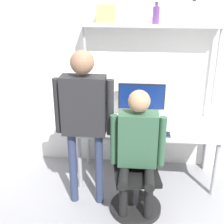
{
  "coord_description": "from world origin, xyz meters",
  "views": [
    {
      "loc": [
        -0.11,
        -3.07,
        2.32
      ],
      "look_at": [
        -0.39,
        -0.07,
        1.08
      ],
      "focal_mm": 50.0,
      "sensor_mm": 36.0,
      "label": 1
    }
  ],
  "objects_px": {
    "bottle_purple": "(156,15)",
    "person_standing": "(84,110)",
    "person_seated": "(138,144)",
    "bottle_clear": "(193,14)",
    "cell_phone": "(167,135)",
    "laptop": "(142,126)",
    "office_chair": "(136,185)",
    "monitor": "(141,98)",
    "storage_box": "(106,14)"
  },
  "relations": [
    {
      "from": "bottle_purple",
      "to": "person_standing",
      "type": "bearing_deg",
      "value": -132.08
    },
    {
      "from": "person_seated",
      "to": "bottle_clear",
      "type": "bearing_deg",
      "value": 58.02
    },
    {
      "from": "cell_phone",
      "to": "bottle_clear",
      "type": "bearing_deg",
      "value": 64.11
    },
    {
      "from": "laptop",
      "to": "cell_phone",
      "type": "height_order",
      "value": "laptop"
    },
    {
      "from": "office_chair",
      "to": "bottle_clear",
      "type": "height_order",
      "value": "bottle_clear"
    },
    {
      "from": "office_chair",
      "to": "bottle_purple",
      "type": "relative_size",
      "value": 3.92
    },
    {
      "from": "office_chair",
      "to": "monitor",
      "type": "bearing_deg",
      "value": 87.77
    },
    {
      "from": "person_standing",
      "to": "bottle_clear",
      "type": "distance_m",
      "value": 1.63
    },
    {
      "from": "storage_box",
      "to": "person_seated",
      "type": "bearing_deg",
      "value": -65.7
    },
    {
      "from": "person_seated",
      "to": "bottle_purple",
      "type": "relative_size",
      "value": 5.81
    },
    {
      "from": "laptop",
      "to": "monitor",
      "type": "bearing_deg",
      "value": 91.39
    },
    {
      "from": "office_chair",
      "to": "storage_box",
      "type": "bearing_deg",
      "value": 115.13
    },
    {
      "from": "office_chair",
      "to": "bottle_clear",
      "type": "xyz_separation_m",
      "value": [
        0.57,
        0.86,
        1.72
      ]
    },
    {
      "from": "bottle_clear",
      "to": "office_chair",
      "type": "bearing_deg",
      "value": -123.66
    },
    {
      "from": "cell_phone",
      "to": "person_standing",
      "type": "xyz_separation_m",
      "value": [
        -0.89,
        -0.31,
        0.39
      ]
    },
    {
      "from": "monitor",
      "to": "bottle_clear",
      "type": "height_order",
      "value": "bottle_clear"
    },
    {
      "from": "monitor",
      "to": "person_standing",
      "type": "bearing_deg",
      "value": -126.21
    },
    {
      "from": "laptop",
      "to": "cell_phone",
      "type": "relative_size",
      "value": 2.31
    },
    {
      "from": "monitor",
      "to": "laptop",
      "type": "height_order",
      "value": "monitor"
    },
    {
      "from": "person_seated",
      "to": "person_standing",
      "type": "xyz_separation_m",
      "value": [
        -0.56,
        0.11,
        0.31
      ]
    },
    {
      "from": "office_chair",
      "to": "storage_box",
      "type": "relative_size",
      "value": 4.36
    },
    {
      "from": "laptop",
      "to": "office_chair",
      "type": "bearing_deg",
      "value": -95.59
    },
    {
      "from": "monitor",
      "to": "laptop",
      "type": "xyz_separation_m",
      "value": [
        0.01,
        -0.42,
        -0.19
      ]
    },
    {
      "from": "bottle_clear",
      "to": "storage_box",
      "type": "relative_size",
      "value": 1.22
    },
    {
      "from": "monitor",
      "to": "storage_box",
      "type": "relative_size",
      "value": 2.73
    },
    {
      "from": "bottle_clear",
      "to": "storage_box",
      "type": "xyz_separation_m",
      "value": [
        -0.97,
        0.0,
        -0.0
      ]
    },
    {
      "from": "cell_phone",
      "to": "bottle_clear",
      "type": "relative_size",
      "value": 0.57
    },
    {
      "from": "bottle_purple",
      "to": "laptop",
      "type": "bearing_deg",
      "value": -106.11
    },
    {
      "from": "person_standing",
      "to": "person_seated",
      "type": "bearing_deg",
      "value": -11.39
    },
    {
      "from": "cell_phone",
      "to": "person_seated",
      "type": "height_order",
      "value": "person_seated"
    },
    {
      "from": "laptop",
      "to": "person_standing",
      "type": "relative_size",
      "value": 0.2
    },
    {
      "from": "monitor",
      "to": "cell_phone",
      "type": "relative_size",
      "value": 3.91
    },
    {
      "from": "monitor",
      "to": "bottle_purple",
      "type": "xyz_separation_m",
      "value": [
        0.13,
        -0.01,
        1.01
      ]
    },
    {
      "from": "laptop",
      "to": "bottle_clear",
      "type": "height_order",
      "value": "bottle_clear"
    },
    {
      "from": "cell_phone",
      "to": "storage_box",
      "type": "relative_size",
      "value": 0.7
    },
    {
      "from": "monitor",
      "to": "storage_box",
      "type": "xyz_separation_m",
      "value": [
        -0.44,
        -0.01,
        1.02
      ]
    },
    {
      "from": "person_seated",
      "to": "person_standing",
      "type": "height_order",
      "value": "person_standing"
    },
    {
      "from": "bottle_purple",
      "to": "storage_box",
      "type": "bearing_deg",
      "value": 180.0
    },
    {
      "from": "office_chair",
      "to": "bottle_purple",
      "type": "height_order",
      "value": "bottle_purple"
    },
    {
      "from": "cell_phone",
      "to": "office_chair",
      "type": "height_order",
      "value": "office_chair"
    },
    {
      "from": "person_seated",
      "to": "office_chair",
      "type": "bearing_deg",
      "value": 97.51
    },
    {
      "from": "person_standing",
      "to": "bottle_clear",
      "type": "relative_size",
      "value": 6.65
    },
    {
      "from": "cell_phone",
      "to": "office_chair",
      "type": "xyz_separation_m",
      "value": [
        -0.34,
        -0.38,
        -0.45
      ]
    },
    {
      "from": "person_standing",
      "to": "storage_box",
      "type": "distance_m",
      "value": 1.19
    },
    {
      "from": "bottle_purple",
      "to": "office_chair",
      "type": "bearing_deg",
      "value": -100.69
    },
    {
      "from": "monitor",
      "to": "bottle_clear",
      "type": "distance_m",
      "value": 1.15
    },
    {
      "from": "bottle_purple",
      "to": "cell_phone",
      "type": "bearing_deg",
      "value": -69.65
    },
    {
      "from": "monitor",
      "to": "cell_phone",
      "type": "distance_m",
      "value": 0.63
    },
    {
      "from": "person_seated",
      "to": "person_standing",
      "type": "relative_size",
      "value": 0.79
    },
    {
      "from": "office_chair",
      "to": "bottle_purple",
      "type": "bearing_deg",
      "value": 79.31
    }
  ]
}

